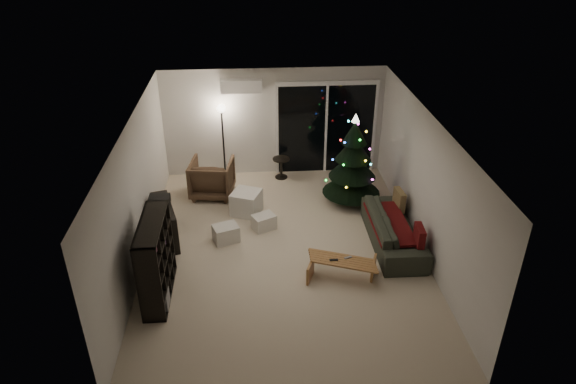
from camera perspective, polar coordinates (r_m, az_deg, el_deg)
name	(u,v)px	position (r m, az deg, el deg)	size (l,w,h in m)	color
room	(301,164)	(10.30, 1.47, 3.09)	(6.50, 7.51, 2.60)	beige
bookshelf	(145,260)	(8.40, -15.59, -7.31)	(0.35, 1.36, 1.36)	black
media_cabinet	(162,223)	(9.87, -13.86, -3.38)	(0.44, 1.18, 0.74)	black
stereo	(159,202)	(9.64, -14.17, -1.13)	(0.37, 0.44, 0.16)	black
armchair	(212,178)	(11.21, -8.44, 1.57)	(0.88, 0.90, 0.82)	#4B382A
ottoman	(246,202)	(10.53, -4.65, -1.17)	(0.54, 0.54, 0.48)	silver
cardboard_box_a	(226,233)	(9.73, -6.91, -4.59)	(0.45, 0.35, 0.32)	beige
cardboard_box_b	(264,222)	(10.04, -2.71, -3.34)	(0.42, 0.31, 0.29)	beige
side_table	(281,168)	(11.91, -0.76, 2.69)	(0.39, 0.39, 0.49)	black
floor_lamp	(224,144)	(11.68, -7.18, 5.31)	(0.28, 0.28, 1.75)	black
sofa	(394,229)	(9.72, 11.68, -4.08)	(2.09, 0.82, 0.61)	#33372A
sofa_throw	(389,223)	(9.62, 11.18, -3.43)	(0.65, 1.51, 0.05)	maroon
cushion_a	(399,200)	(10.19, 12.25, -0.86)	(0.12, 0.40, 0.40)	olive
cushion_b	(419,237)	(9.14, 14.37, -4.88)	(0.12, 0.40, 0.40)	maroon
coffee_table	(342,269)	(8.80, 6.03, -8.46)	(1.14, 0.40, 0.36)	#A26547
remote_a	(334,260)	(8.66, 5.11, -7.52)	(0.14, 0.04, 0.02)	black
remote_b	(348,257)	(8.74, 6.69, -7.23)	(0.13, 0.04, 0.02)	slate
christmas_tree	(353,159)	(10.66, 7.24, 3.61)	(1.22, 1.22, 1.97)	black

